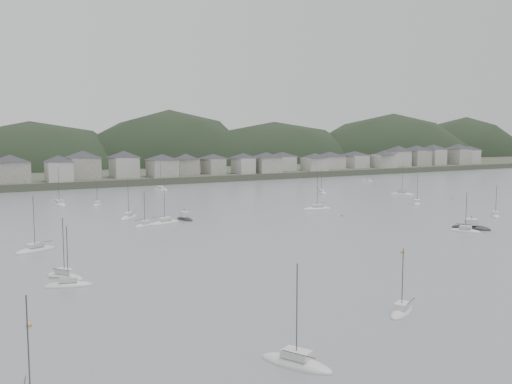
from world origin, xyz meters
TOP-DOWN VIEW (x-y plane):
  - ground at (0.00, 0.00)m, footprint 900.00×900.00m
  - far_shore_land at (0.00, 295.00)m, footprint 900.00×250.00m
  - forested_ridge at (4.83, 269.40)m, footprint 851.55×103.94m
  - waterfront_town at (50.59, 183.34)m, footprint 451.48×28.46m
  - moored_fleet at (-4.64, 63.66)m, footprint 229.52×178.90m
  - motor_launch_near at (31.08, 25.09)m, footprint 7.02×9.69m
  - motor_launch_far at (-23.17, 72.82)m, footprint 3.49×7.12m
  - mooring_buoys at (-4.38, 41.39)m, footprint 149.36×124.05m

SIDE VIEW (x-z plane):
  - forested_ridge at x=4.83m, z-range -62.57..40.00m
  - ground at x=0.00m, z-range 0.00..0.00m
  - mooring_buoys at x=-4.38m, z-range -0.20..0.50m
  - moored_fleet at x=-4.64m, z-range -6.40..6.75m
  - motor_launch_near at x=31.08m, z-range -1.80..2.37m
  - motor_launch_far at x=-23.17m, z-range -1.52..2.13m
  - far_shore_land at x=0.00m, z-range 0.00..3.00m
  - waterfront_town at x=50.59m, z-range 2.20..15.12m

